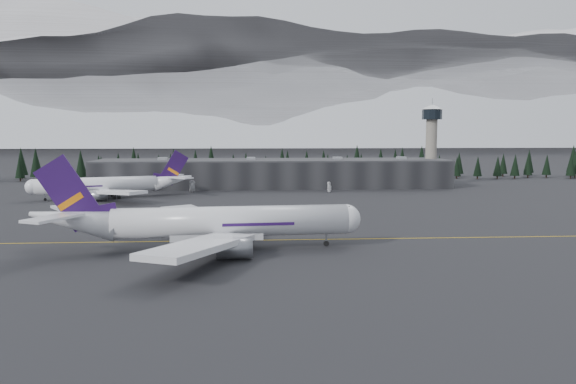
{
  "coord_description": "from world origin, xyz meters",
  "views": [
    {
      "loc": [
        -10.15,
        -132.39,
        25.67
      ],
      "look_at": [
        0.0,
        20.0,
        9.0
      ],
      "focal_mm": 35.0,
      "sensor_mm": 36.0,
      "label": 1
    }
  ],
  "objects": [
    {
      "name": "gse_vehicle_a",
      "position": [
        -34.96,
        105.55,
        0.69
      ],
      "size": [
        3.93,
        5.45,
        1.38
      ],
      "primitive_type": "imported",
      "rotation": [
        0.0,
        0.0,
        0.37
      ],
      "color": "silver",
      "rests_on": "ground"
    },
    {
      "name": "control_tower",
      "position": [
        75.0,
        128.0,
        23.41
      ],
      "size": [
        10.0,
        10.0,
        37.7
      ],
      "color": "gray",
      "rests_on": "ground"
    },
    {
      "name": "terminal",
      "position": [
        0.0,
        125.0,
        6.3
      ],
      "size": [
        160.0,
        30.0,
        12.6
      ],
      "color": "black",
      "rests_on": "ground"
    },
    {
      "name": "jet_parked",
      "position": [
        -63.46,
        85.69,
        5.13
      ],
      "size": [
        60.15,
        54.17,
        18.18
      ],
      "rotation": [
        0.0,
        0.0,
        3.46
      ],
      "color": "white",
      "rests_on": "ground"
    },
    {
      "name": "jet_main",
      "position": [
        -20.55,
        -11.71,
        5.9
      ],
      "size": [
        71.13,
        65.49,
        20.91
      ],
      "rotation": [
        0.0,
        0.0,
        0.07
      ],
      "color": "silver",
      "rests_on": "ground"
    },
    {
      "name": "treeline",
      "position": [
        0.0,
        162.0,
        7.5
      ],
      "size": [
        360.0,
        20.0,
        15.0
      ],
      "primitive_type": "cube",
      "color": "black",
      "rests_on": "ground"
    },
    {
      "name": "ground",
      "position": [
        0.0,
        0.0,
        0.0
      ],
      "size": [
        1400.0,
        1400.0,
        0.0
      ],
      "primitive_type": "plane",
      "color": "black",
      "rests_on": "ground"
    },
    {
      "name": "taxiline",
      "position": [
        0.0,
        -2.0,
        0.01
      ],
      "size": [
        400.0,
        0.4,
        0.02
      ],
      "primitive_type": "cube",
      "color": "gold",
      "rests_on": "ground"
    },
    {
      "name": "mountain_ridge",
      "position": [
        0.0,
        1000.0,
        0.0
      ],
      "size": [
        4400.0,
        900.0,
        420.0
      ],
      "primitive_type": null,
      "color": "white",
      "rests_on": "ground"
    },
    {
      "name": "gse_vehicle_b",
      "position": [
        22.89,
        100.48,
        0.76
      ],
      "size": [
        4.82,
        3.3,
        1.52
      ],
      "primitive_type": "imported",
      "rotation": [
        0.0,
        0.0,
        -1.2
      ],
      "color": "white",
      "rests_on": "ground"
    }
  ]
}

